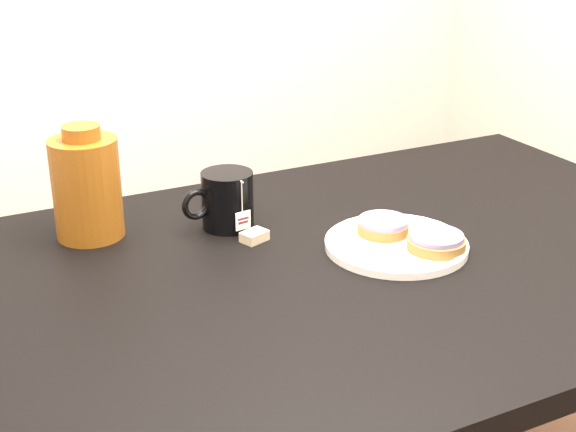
{
  "coord_description": "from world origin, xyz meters",
  "views": [
    {
      "loc": [
        -0.65,
        -1.04,
        1.33
      ],
      "look_at": [
        -0.08,
        0.08,
        0.81
      ],
      "focal_mm": 50.0,
      "sensor_mm": 36.0,
      "label": 1
    }
  ],
  "objects": [
    {
      "name": "bagel_package",
      "position": [
        -0.37,
        0.29,
        0.84
      ],
      "size": [
        0.16,
        0.16,
        0.2
      ],
      "rotation": [
        0.0,
        0.0,
        -0.4
      ],
      "color": "#5F2F0C",
      "rests_on": "table"
    },
    {
      "name": "teabag_pouch",
      "position": [
        -0.12,
        0.13,
        0.76
      ],
      "size": [
        0.05,
        0.05,
        0.02
      ],
      "primitive_type": "cube",
      "rotation": [
        0.0,
        0.0,
        0.34
      ],
      "color": "#C6B793",
      "rests_on": "table"
    },
    {
      "name": "bagel_front",
      "position": [
        0.13,
        -0.06,
        0.78
      ],
      "size": [
        0.1,
        0.1,
        0.03
      ],
      "color": "brown",
      "rests_on": "plate"
    },
    {
      "name": "mug",
      "position": [
        -0.14,
        0.21,
        0.8
      ],
      "size": [
        0.14,
        0.11,
        0.1
      ],
      "rotation": [
        0.0,
        0.0,
        0.13
      ],
      "color": "black",
      "rests_on": "table"
    },
    {
      "name": "plate",
      "position": [
        0.09,
        -0.0,
        0.76
      ],
      "size": [
        0.25,
        0.25,
        0.02
      ],
      "color": "white",
      "rests_on": "table"
    },
    {
      "name": "bagel_back",
      "position": [
        0.08,
        0.04,
        0.78
      ],
      "size": [
        0.11,
        0.11,
        0.03
      ],
      "color": "brown",
      "rests_on": "plate"
    },
    {
      "name": "table",
      "position": [
        0.0,
        0.0,
        0.67
      ],
      "size": [
        1.4,
        0.9,
        0.75
      ],
      "color": "black",
      "rests_on": "ground_plane"
    }
  ]
}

